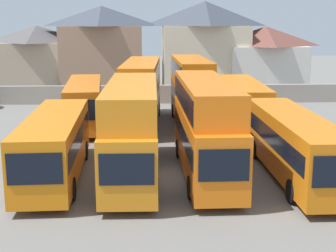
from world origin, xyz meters
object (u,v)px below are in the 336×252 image
(bus_1, at_px, (55,143))
(house_terrace_centre, at_px, (102,48))
(bus_7, at_px, (191,88))
(bus_3, at_px, (205,123))
(bus_2, at_px, (132,126))
(house_terrace_right, at_px, (205,45))
(bus_5, at_px, (84,101))
(bus_4, at_px, (294,142))
(bus_6, at_px, (141,90))
(house_terrace_left, at_px, (38,58))
(house_terrace_far_right, at_px, (265,58))
(bus_8, at_px, (244,100))

(bus_1, bearing_deg, house_terrace_centre, 178.56)
(bus_1, xyz_separation_m, bus_7, (8.29, 13.14, 1.00))
(bus_3, bearing_deg, bus_2, -86.58)
(house_terrace_centre, distance_m, house_terrace_right, 11.91)
(bus_5, height_order, bus_7, bus_7)
(bus_4, distance_m, bus_6, 15.74)
(bus_3, relative_size, bus_6, 0.93)
(bus_4, xyz_separation_m, bus_5, (-12.37, 13.17, 0.08))
(bus_1, distance_m, house_terrace_right, 34.83)
(bus_5, bearing_deg, bus_3, 27.36)
(bus_5, bearing_deg, house_terrace_left, -163.87)
(house_terrace_right, relative_size, house_terrace_far_right, 1.10)
(bus_1, distance_m, bus_4, 12.35)
(bus_1, height_order, bus_8, bus_1)
(bus_1, bearing_deg, bus_8, 135.09)
(bus_5, height_order, house_terrace_far_right, house_terrace_far_right)
(bus_8, xyz_separation_m, house_terrace_right, (-0.82, 19.26, 3.34))
(bus_2, xyz_separation_m, house_terrace_left, (-11.74, 33.06, 1.04))
(bus_5, xyz_separation_m, house_terrace_left, (-7.73, 20.30, 1.85))
(bus_8, relative_size, house_terrace_right, 1.11)
(bus_3, xyz_separation_m, house_terrace_left, (-15.55, 32.79, 0.99))
(bus_1, distance_m, house_terrace_far_right, 37.40)
(house_terrace_left, height_order, house_terrace_far_right, house_terrace_left)
(house_terrace_centre, bearing_deg, bus_8, -56.02)
(house_terrace_left, xyz_separation_m, house_terrace_far_right, (26.56, -0.77, -0.03))
(bus_2, bearing_deg, house_terrace_left, -159.43)
(house_terrace_far_right, bearing_deg, bus_8, -108.35)
(bus_4, bearing_deg, house_terrace_left, -149.04)
(bus_3, relative_size, house_terrace_left, 1.32)
(bus_3, bearing_deg, bus_4, 80.82)
(bus_3, distance_m, bus_4, 4.69)
(bus_4, relative_size, house_terrace_centre, 1.22)
(bus_5, height_order, bus_8, bus_5)
(house_terrace_left, bearing_deg, house_terrace_far_right, -1.65)
(bus_6, distance_m, house_terrace_far_right, 24.00)
(bus_7, distance_m, house_terrace_left, 25.58)
(house_terrace_left, bearing_deg, bus_1, -76.78)
(bus_8, bearing_deg, bus_5, -84.80)
(house_terrace_centre, height_order, house_terrace_far_right, house_terrace_centre)
(bus_1, distance_m, bus_7, 15.57)
(bus_3, bearing_deg, house_terrace_right, 172.48)
(bus_2, bearing_deg, bus_7, 162.88)
(house_terrace_left, bearing_deg, bus_5, -69.16)
(bus_7, relative_size, house_terrace_left, 1.21)
(bus_6, xyz_separation_m, house_terrace_left, (-12.14, 19.92, 1.03))
(bus_4, xyz_separation_m, bus_8, (0.19, 13.81, -0.00))
(bus_2, xyz_separation_m, bus_3, (3.81, 0.27, 0.05))
(bus_7, height_order, bus_8, bus_7)
(bus_3, xyz_separation_m, house_terrace_far_right, (11.01, 32.02, 0.96))
(bus_8, xyz_separation_m, house_terrace_centre, (-12.72, 18.87, 3.05))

